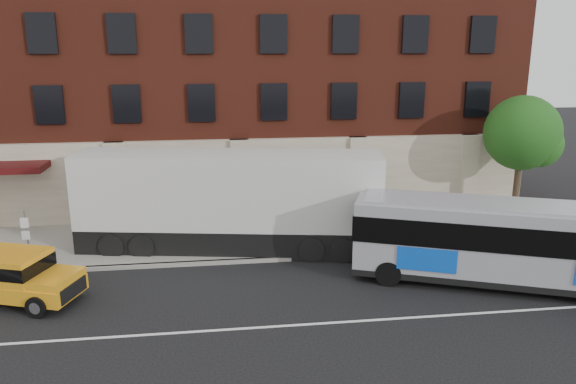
{
  "coord_description": "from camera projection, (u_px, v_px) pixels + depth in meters",
  "views": [
    {
      "loc": [
        -1.17,
        -15.28,
        8.57
      ],
      "look_at": [
        1.59,
        5.5,
        3.06
      ],
      "focal_mm": 34.62,
      "sensor_mm": 36.0,
      "label": 1
    }
  ],
  "objects": [
    {
      "name": "ground",
      "position": [
        260.0,
        336.0,
        16.98
      ],
      "size": [
        120.0,
        120.0,
        0.0
      ],
      "primitive_type": "plane",
      "color": "black",
      "rests_on": "ground"
    },
    {
      "name": "sidewalk",
      "position": [
        244.0,
        237.0,
        25.59
      ],
      "size": [
        60.0,
        6.0,
        0.15
      ],
      "primitive_type": "cube",
      "color": "gray",
      "rests_on": "ground"
    },
    {
      "name": "kerb",
      "position": [
        248.0,
        261.0,
        22.71
      ],
      "size": [
        60.0,
        0.25,
        0.15
      ],
      "primitive_type": "cube",
      "color": "gray",
      "rests_on": "ground"
    },
    {
      "name": "lane_line",
      "position": [
        259.0,
        328.0,
        17.46
      ],
      "size": [
        60.0,
        0.12,
        0.01
      ],
      "primitive_type": "cube",
      "color": "silver",
      "rests_on": "ground"
    },
    {
      "name": "building",
      "position": [
        233.0,
        65.0,
        31.27
      ],
      "size": [
        30.0,
        12.1,
        15.0
      ],
      "color": "#602316",
      "rests_on": "sidewalk"
    },
    {
      "name": "sign_pole",
      "position": [
        27.0,
        237.0,
        21.42
      ],
      "size": [
        0.3,
        0.2,
        2.5
      ],
      "color": "slate",
      "rests_on": "ground"
    },
    {
      "name": "street_tree",
      "position": [
        523.0,
        136.0,
        26.68
      ],
      "size": [
        3.6,
        3.6,
        6.2
      ],
      "color": "#332619",
      "rests_on": "sidewalk"
    },
    {
      "name": "city_bus",
      "position": [
        515.0,
        241.0,
        20.07
      ],
      "size": [
        11.57,
        6.58,
        3.15
      ],
      "color": "#94949D",
      "rests_on": "ground"
    },
    {
      "name": "yellow_suv",
      "position": [
        9.0,
        273.0,
        19.05
      ],
      "size": [
        4.77,
        3.18,
        1.78
      ],
      "color": "orange",
      "rests_on": "ground"
    },
    {
      "name": "shipping_container",
      "position": [
        230.0,
        203.0,
        23.65
      ],
      "size": [
        13.03,
        4.78,
        4.26
      ],
      "color": "black",
      "rests_on": "ground"
    }
  ]
}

